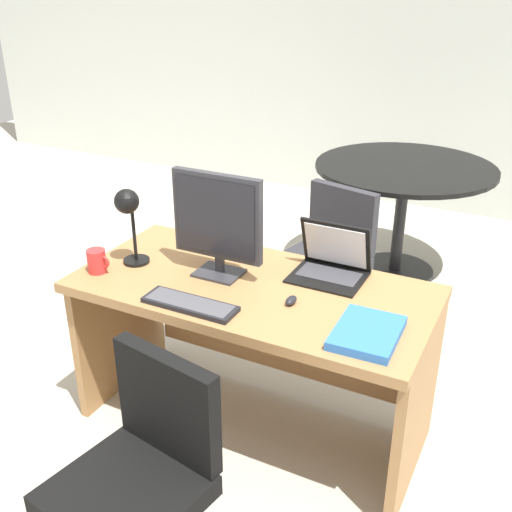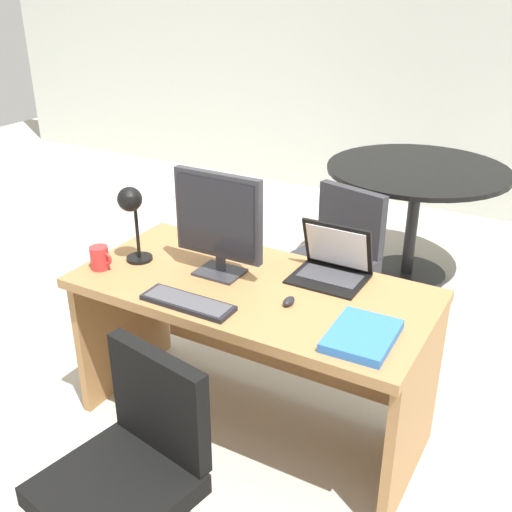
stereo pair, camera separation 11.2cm
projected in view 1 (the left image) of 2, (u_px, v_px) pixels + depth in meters
name	position (u px, v px, depth m)	size (l,w,h in m)	color
ground	(354.00, 290.00, 4.15)	(12.00, 12.00, 0.00)	#B7B2A3
back_wall	(438.00, 44.00, 5.05)	(10.00, 0.10, 2.80)	silver
desk	(257.00, 322.00, 2.74)	(1.53, 0.75, 0.75)	#9E7042
monitor	(217.00, 220.00, 2.60)	(0.41, 0.16, 0.46)	#2D2D33
laptop	(332.00, 259.00, 2.68)	(0.31, 0.26, 0.24)	black
keyboard	(190.00, 304.00, 2.44)	(0.39, 0.12, 0.02)	black
mouse	(291.00, 300.00, 2.46)	(0.04, 0.07, 0.03)	black
desk_lamp	(128.00, 211.00, 2.69)	(0.12, 0.14, 0.36)	black
book	(367.00, 333.00, 2.24)	(0.24, 0.31, 0.03)	blue
coffee_mug	(97.00, 261.00, 2.71)	(0.11, 0.08, 0.11)	red
office_chair	(139.00, 496.00, 2.12)	(0.56, 0.56, 0.81)	black
meeting_table	(403.00, 193.00, 4.12)	(1.19, 1.19, 0.79)	black
meeting_chair_near	(324.00, 273.00, 3.62)	(0.56, 0.57, 0.83)	black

